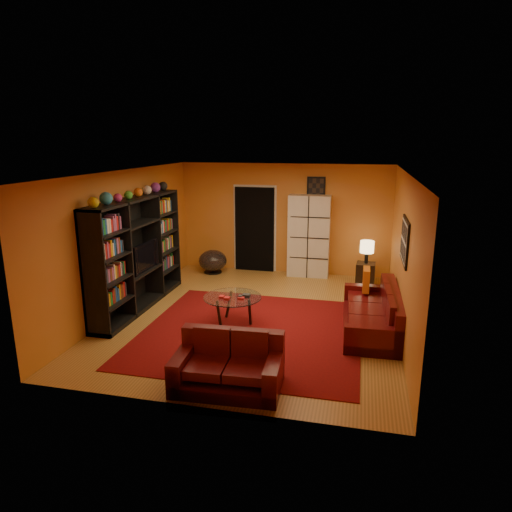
% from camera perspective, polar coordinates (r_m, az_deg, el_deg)
% --- Properties ---
extents(floor, '(6.00, 6.00, 0.00)m').
position_cam_1_polar(floor, '(8.42, -0.13, -7.52)').
color(floor, olive).
rests_on(floor, ground).
extents(ceiling, '(6.00, 6.00, 0.00)m').
position_cam_1_polar(ceiling, '(7.83, -0.14, 10.43)').
color(ceiling, white).
rests_on(ceiling, wall_back).
extents(wall_back, '(6.00, 0.00, 6.00)m').
position_cam_1_polar(wall_back, '(10.91, 3.47, 4.65)').
color(wall_back, '#C8732C').
rests_on(wall_back, floor).
extents(wall_front, '(6.00, 0.00, 6.00)m').
position_cam_1_polar(wall_front, '(5.27, -7.63, -6.19)').
color(wall_front, '#C8732C').
rests_on(wall_front, floor).
extents(wall_left, '(0.00, 6.00, 6.00)m').
position_cam_1_polar(wall_left, '(8.92, -15.98, 1.92)').
color(wall_left, '#C8732C').
rests_on(wall_left, floor).
extents(wall_right, '(0.00, 6.00, 6.00)m').
position_cam_1_polar(wall_right, '(7.86, 17.92, 0.13)').
color(wall_right, '#C8732C').
rests_on(wall_right, floor).
extents(rug, '(3.60, 3.60, 0.01)m').
position_cam_1_polar(rug, '(7.77, -0.59, -9.41)').
color(rug, '#580A0C').
rests_on(rug, floor).
extents(doorway, '(0.95, 0.10, 2.04)m').
position_cam_1_polar(doorway, '(11.06, -0.17, 3.33)').
color(doorway, black).
rests_on(doorway, floor).
extents(wall_art_right, '(0.03, 1.00, 0.70)m').
position_cam_1_polar(wall_art_right, '(7.50, 18.11, 1.81)').
color(wall_art_right, black).
rests_on(wall_art_right, wall_right).
extents(wall_art_back, '(0.42, 0.03, 0.52)m').
position_cam_1_polar(wall_art_back, '(10.69, 7.52, 8.41)').
color(wall_art_back, black).
rests_on(wall_art_back, wall_back).
extents(entertainment_unit, '(0.45, 3.00, 2.10)m').
position_cam_1_polar(entertainment_unit, '(8.87, -14.60, 0.28)').
color(entertainment_unit, black).
rests_on(entertainment_unit, floor).
extents(tv, '(0.95, 0.12, 0.54)m').
position_cam_1_polar(tv, '(8.90, -14.13, -0.01)').
color(tv, black).
rests_on(tv, entertainment_unit).
extents(sofa, '(0.98, 2.23, 0.85)m').
position_cam_1_polar(sofa, '(8.01, 14.83, -6.99)').
color(sofa, '#46090D').
rests_on(sofa, rug).
extents(loveseat, '(1.42, 0.90, 0.85)m').
position_cam_1_polar(loveseat, '(6.12, -3.39, -13.43)').
color(loveseat, '#46090D').
rests_on(loveseat, rug).
extents(throw_pillow, '(0.12, 0.42, 0.42)m').
position_cam_1_polar(throw_pillow, '(8.66, 13.61, -2.87)').
color(throw_pillow, orange).
rests_on(throw_pillow, sofa).
extents(coffee_table, '(1.00, 1.00, 0.50)m').
position_cam_1_polar(coffee_table, '(7.92, -2.96, -5.43)').
color(coffee_table, silver).
rests_on(coffee_table, floor).
extents(storage_cabinet, '(0.96, 0.45, 1.91)m').
position_cam_1_polar(storage_cabinet, '(10.69, 6.62, 2.49)').
color(storage_cabinet, silver).
rests_on(storage_cabinet, floor).
extents(bowl_chair, '(0.68, 0.68, 0.55)m').
position_cam_1_polar(bowl_chair, '(11.04, -5.43, -0.61)').
color(bowl_chair, black).
rests_on(bowl_chair, floor).
extents(side_table, '(0.43, 0.43, 0.50)m').
position_cam_1_polar(side_table, '(10.37, 13.51, -2.21)').
color(side_table, black).
rests_on(side_table, floor).
extents(table_lamp, '(0.30, 0.30, 0.50)m').
position_cam_1_polar(table_lamp, '(10.22, 13.71, 1.04)').
color(table_lamp, black).
rests_on(table_lamp, side_table).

